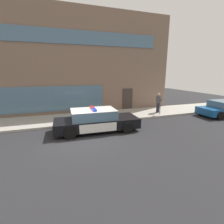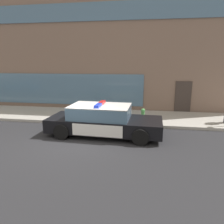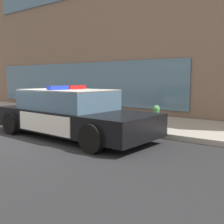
% 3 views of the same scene
% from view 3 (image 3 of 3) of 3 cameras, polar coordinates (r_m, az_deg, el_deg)
% --- Properties ---
extents(ground, '(48.00, 48.00, 0.00)m').
position_cam_3_polar(ground, '(8.53, -18.64, -4.87)').
color(ground, '#262628').
extents(sidewalk, '(48.00, 3.37, 0.15)m').
position_cam_3_polar(sidewalk, '(11.19, -1.60, -1.37)').
color(sidewalk, '#A39E93').
rests_on(sidewalk, ground).
extents(storefront_building, '(20.94, 10.24, 8.81)m').
position_cam_3_polar(storefront_building, '(17.50, 10.72, 15.73)').
color(storefront_building, '#7A6051').
rests_on(storefront_building, ground).
extents(police_cruiser, '(5.23, 2.31, 1.49)m').
position_cam_3_polar(police_cruiser, '(8.11, -8.52, -0.29)').
color(police_cruiser, black).
rests_on(police_cruiser, ground).
extents(fire_hydrant, '(0.34, 0.39, 0.73)m').
position_cam_3_polar(fire_hydrant, '(8.60, 9.22, -1.10)').
color(fire_hydrant, '#4C994C').
rests_on(fire_hydrant, sidewalk).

